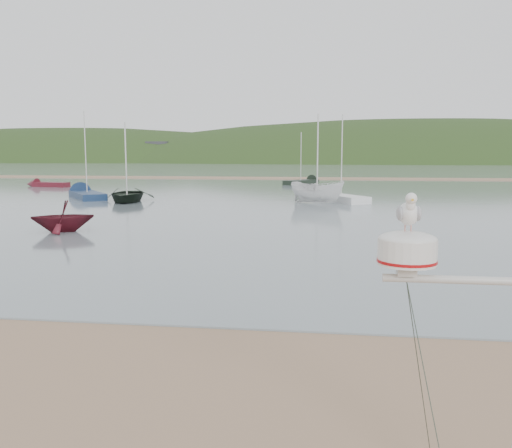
# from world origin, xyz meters

# --- Properties ---
(ground) EXTENTS (560.00, 560.00, 0.00)m
(ground) POSITION_xyz_m (0.00, 0.00, 0.00)
(ground) COLOR #89694F
(ground) RESTS_ON ground
(water) EXTENTS (560.00, 256.00, 0.04)m
(water) POSITION_xyz_m (0.00, 132.00, 0.02)
(water) COLOR slate
(water) RESTS_ON ground
(sandbar) EXTENTS (560.00, 7.00, 0.07)m
(sandbar) POSITION_xyz_m (0.00, 70.00, 0.07)
(sandbar) COLOR #89694F
(sandbar) RESTS_ON water
(hill_ridge) EXTENTS (620.00, 180.00, 80.00)m
(hill_ridge) POSITION_xyz_m (18.52, 235.00, -19.70)
(hill_ridge) COLOR #1F3415
(hill_ridge) RESTS_ON ground
(far_cottages) EXTENTS (294.40, 6.30, 8.00)m
(far_cottages) POSITION_xyz_m (3.00, 196.00, 4.00)
(far_cottages) COLOR white
(far_cottages) RESTS_ON ground
(boat_dark) EXTENTS (3.71, 1.71, 5.01)m
(boat_dark) POSITION_xyz_m (-11.29, 31.59, 2.54)
(boat_dark) COLOR black
(boat_dark) RESTS_ON water
(boat_red) EXTENTS (2.31, 2.74, 2.72)m
(boat_red) POSITION_xyz_m (-8.50, 16.48, 1.40)
(boat_red) COLOR #50121C
(boat_red) RESTS_ON water
(boat_white) EXTENTS (2.25, 2.23, 4.31)m
(boat_white) POSITION_xyz_m (2.64, 32.02, 2.20)
(boat_white) COLOR silver
(boat_white) RESTS_ON water
(sailboat_dark_mid) EXTENTS (4.73, 6.36, 6.47)m
(sailboat_dark_mid) POSITION_xyz_m (1.06, 57.23, 0.30)
(sailboat_dark_mid) COLOR black
(sailboat_dark_mid) RESTS_ON ground
(dinghy_red_far) EXTENTS (5.36, 2.27, 1.27)m
(dinghy_red_far) POSITION_xyz_m (-27.00, 47.68, 0.29)
(dinghy_red_far) COLOR #50121C
(dinghy_red_far) RESTS_ON ground
(sailboat_white_near) EXTENTS (5.10, 6.86, 6.96)m
(sailboat_white_near) POSITION_xyz_m (3.40, 35.43, 0.30)
(sailboat_white_near) COLOR silver
(sailboat_white_near) RESTS_ON ground
(sailboat_blue_near) EXTENTS (5.98, 7.15, 7.48)m
(sailboat_blue_near) POSITION_xyz_m (-16.75, 35.65, 0.30)
(sailboat_blue_near) COLOR #15294B
(sailboat_blue_near) RESTS_ON ground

